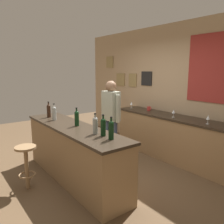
{
  "coord_description": "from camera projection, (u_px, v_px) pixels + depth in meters",
  "views": [
    {
      "loc": [
        3.27,
        -2.07,
        1.84
      ],
      "look_at": [
        -0.06,
        0.45,
        1.05
      ],
      "focal_mm": 36.68,
      "sensor_mm": 36.0,
      "label": 1
    }
  ],
  "objects": [
    {
      "name": "bar_stool",
      "position": [
        26.0,
        160.0,
        3.51
      ],
      "size": [
        0.32,
        0.32,
        0.68
      ],
      "color": "olive",
      "rests_on": "ground_plane"
    },
    {
      "name": "wine_glass_b",
      "position": [
        174.0,
        112.0,
        4.5
      ],
      "size": [
        0.07,
        0.07,
        0.16
      ],
      "color": "silver",
      "rests_on": "side_counter"
    },
    {
      "name": "wine_bottle_d",
      "position": [
        95.0,
        125.0,
        3.25
      ],
      "size": [
        0.07,
        0.07,
        0.31
      ],
      "color": "#999E99",
      "rests_on": "bar_counter"
    },
    {
      "name": "wine_glass_c",
      "position": [
        208.0,
        118.0,
        3.94
      ],
      "size": [
        0.07,
        0.07,
        0.16
      ],
      "color": "silver",
      "rests_on": "side_counter"
    },
    {
      "name": "coffee_mug",
      "position": [
        149.0,
        109.0,
        5.23
      ],
      "size": [
        0.12,
        0.08,
        0.09
      ],
      "color": "#B2332D",
      "rests_on": "side_counter"
    },
    {
      "name": "bartender",
      "position": [
        111.0,
        116.0,
        4.45
      ],
      "size": [
        0.52,
        0.21,
        1.62
      ],
      "color": "#384766",
      "rests_on": "ground_plane"
    },
    {
      "name": "side_counter",
      "position": [
        172.0,
        137.0,
        4.71
      ],
      "size": [
        2.81,
        0.56,
        0.9
      ],
      "color": "olive",
      "rests_on": "ground_plane"
    },
    {
      "name": "wine_bottle_f",
      "position": [
        111.0,
        129.0,
        3.01
      ],
      "size": [
        0.07,
        0.07,
        0.31
      ],
      "color": "black",
      "rests_on": "bar_counter"
    },
    {
      "name": "wine_bottle_a",
      "position": [
        49.0,
        110.0,
        4.39
      ],
      "size": [
        0.07,
        0.07,
        0.31
      ],
      "color": "black",
      "rests_on": "bar_counter"
    },
    {
      "name": "bar_counter",
      "position": [
        74.0,
        153.0,
        3.81
      ],
      "size": [
        2.55,
        0.6,
        0.92
      ],
      "color": "olive",
      "rests_on": "ground_plane"
    },
    {
      "name": "wine_bottle_e",
      "position": [
        103.0,
        126.0,
        3.17
      ],
      "size": [
        0.07,
        0.07,
        0.31
      ],
      "color": "black",
      "rests_on": "bar_counter"
    },
    {
      "name": "ground_plane",
      "position": [
        94.0,
        172.0,
        4.13
      ],
      "size": [
        10.0,
        10.0,
        0.0
      ],
      "primitive_type": "plane",
      "color": "brown"
    },
    {
      "name": "wine_bottle_c",
      "position": [
        77.0,
        118.0,
        3.73
      ],
      "size": [
        0.07,
        0.07,
        0.31
      ],
      "color": "black",
      "rests_on": "bar_counter"
    },
    {
      "name": "wine_glass_a",
      "position": [
        131.0,
        103.0,
        5.57
      ],
      "size": [
        0.07,
        0.07,
        0.16
      ],
      "color": "silver",
      "rests_on": "side_counter"
    },
    {
      "name": "wine_bottle_b",
      "position": [
        54.0,
        113.0,
        4.15
      ],
      "size": [
        0.07,
        0.07,
        0.31
      ],
      "color": "#999E99",
      "rests_on": "bar_counter"
    },
    {
      "name": "back_wall",
      "position": [
        171.0,
        88.0,
        5.06
      ],
      "size": [
        6.0,
        0.09,
        2.8
      ],
      "color": "tan",
      "rests_on": "ground_plane"
    }
  ]
}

